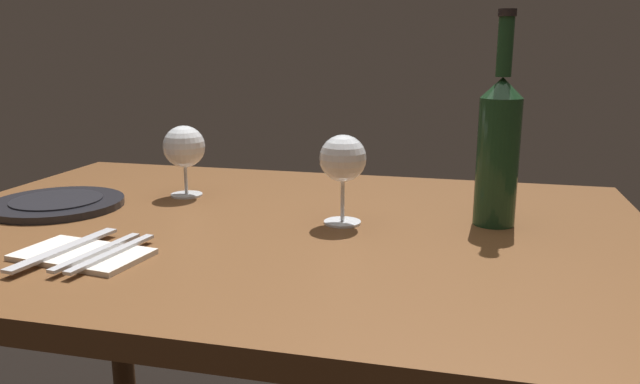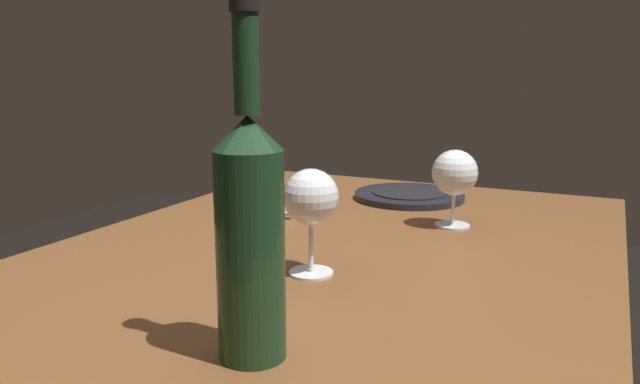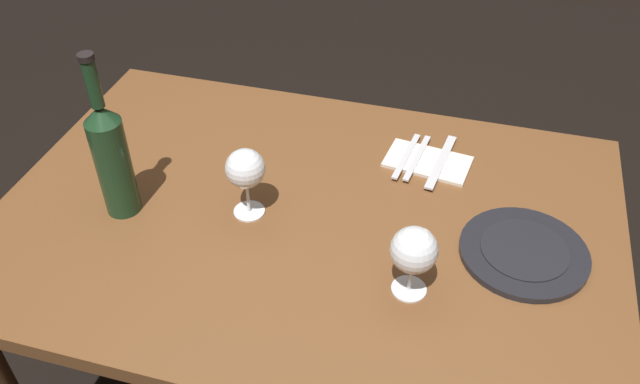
{
  "view_description": "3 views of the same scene",
  "coord_description": "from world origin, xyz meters",
  "px_view_note": "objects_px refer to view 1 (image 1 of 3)",
  "views": [
    {
      "loc": [
        -0.33,
        0.99,
        1.04
      ],
      "look_at": [
        -0.09,
        0.01,
        0.8
      ],
      "focal_mm": 34.2,
      "sensor_mm": 36.0,
      "label": 1
    },
    {
      "loc": [
        -0.89,
        -0.41,
        1.04
      ],
      "look_at": [
        0.0,
        0.02,
        0.84
      ],
      "focal_mm": 34.38,
      "sensor_mm": 36.0,
      "label": 2
    },
    {
      "loc": [
        0.3,
        -0.97,
        1.67
      ],
      "look_at": [
        0.03,
        0.01,
        0.8
      ],
      "focal_mm": 36.75,
      "sensor_mm": 36.0,
      "label": 3
    }
  ],
  "objects_px": {
    "wine_glass_left": "(184,148)",
    "dinner_plate": "(58,203)",
    "fork_outer": "(112,253)",
    "table_knife": "(65,249)",
    "folded_napkin": "(83,255)",
    "fork_inner": "(97,252)",
    "wine_glass_right": "(343,160)",
    "wine_bottle": "(498,147)"
  },
  "relations": [
    {
      "from": "wine_glass_left",
      "to": "dinner_plate",
      "type": "height_order",
      "value": "wine_glass_left"
    },
    {
      "from": "fork_outer",
      "to": "table_knife",
      "type": "distance_m",
      "value": 0.08
    },
    {
      "from": "folded_napkin",
      "to": "fork_inner",
      "type": "bearing_deg",
      "value": 180.0
    },
    {
      "from": "folded_napkin",
      "to": "wine_glass_left",
      "type": "bearing_deg",
      "value": -86.65
    },
    {
      "from": "dinner_plate",
      "to": "wine_glass_left",
      "type": "bearing_deg",
      "value": -143.94
    },
    {
      "from": "wine_glass_left",
      "to": "table_knife",
      "type": "relative_size",
      "value": 0.7
    },
    {
      "from": "dinner_plate",
      "to": "fork_inner",
      "type": "distance_m",
      "value": 0.35
    },
    {
      "from": "fork_inner",
      "to": "fork_outer",
      "type": "xyz_separation_m",
      "value": [
        -0.02,
        0.0,
        0.0
      ]
    },
    {
      "from": "wine_glass_right",
      "to": "folded_napkin",
      "type": "relative_size",
      "value": 0.78
    },
    {
      "from": "wine_glass_right",
      "to": "fork_inner",
      "type": "bearing_deg",
      "value": 40.64
    },
    {
      "from": "fork_inner",
      "to": "table_knife",
      "type": "distance_m",
      "value": 0.06
    },
    {
      "from": "wine_glass_left",
      "to": "fork_outer",
      "type": "relative_size",
      "value": 0.82
    },
    {
      "from": "wine_glass_right",
      "to": "fork_outer",
      "type": "height_order",
      "value": "wine_glass_right"
    },
    {
      "from": "fork_outer",
      "to": "fork_inner",
      "type": "bearing_deg",
      "value": 0.0
    },
    {
      "from": "fork_inner",
      "to": "table_knife",
      "type": "bearing_deg",
      "value": 0.0
    },
    {
      "from": "wine_glass_left",
      "to": "fork_outer",
      "type": "xyz_separation_m",
      "value": [
        -0.07,
        0.39,
        -0.09
      ]
    },
    {
      "from": "fork_outer",
      "to": "wine_glass_left",
      "type": "bearing_deg",
      "value": -79.47
    },
    {
      "from": "wine_glass_right",
      "to": "dinner_plate",
      "type": "distance_m",
      "value": 0.57
    },
    {
      "from": "wine_glass_right",
      "to": "wine_glass_left",
      "type": "bearing_deg",
      "value": -18.91
    },
    {
      "from": "wine_bottle",
      "to": "fork_inner",
      "type": "relative_size",
      "value": 2.02
    },
    {
      "from": "wine_bottle",
      "to": "fork_inner",
      "type": "xyz_separation_m",
      "value": [
        0.57,
        0.33,
        -0.13
      ]
    },
    {
      "from": "dinner_plate",
      "to": "fork_inner",
      "type": "height_order",
      "value": "dinner_plate"
    },
    {
      "from": "wine_glass_right",
      "to": "folded_napkin",
      "type": "bearing_deg",
      "value": 38.48
    },
    {
      "from": "wine_bottle",
      "to": "dinner_plate",
      "type": "xyz_separation_m",
      "value": [
        0.82,
        0.08,
        -0.13
      ]
    },
    {
      "from": "wine_bottle",
      "to": "wine_glass_right",
      "type": "bearing_deg",
      "value": 12.9
    },
    {
      "from": "wine_glass_left",
      "to": "table_knife",
      "type": "distance_m",
      "value": 0.4
    },
    {
      "from": "wine_bottle",
      "to": "dinner_plate",
      "type": "relative_size",
      "value": 1.45
    },
    {
      "from": "wine_glass_right",
      "to": "fork_outer",
      "type": "xyz_separation_m",
      "value": [
        0.29,
        0.27,
        -0.1
      ]
    },
    {
      "from": "folded_napkin",
      "to": "table_knife",
      "type": "distance_m",
      "value": 0.03
    },
    {
      "from": "wine_glass_left",
      "to": "table_knife",
      "type": "bearing_deg",
      "value": 88.97
    },
    {
      "from": "wine_glass_left",
      "to": "wine_bottle",
      "type": "distance_m",
      "value": 0.62
    },
    {
      "from": "dinner_plate",
      "to": "folded_napkin",
      "type": "distance_m",
      "value": 0.33
    },
    {
      "from": "wine_bottle",
      "to": "table_knife",
      "type": "relative_size",
      "value": 1.73
    },
    {
      "from": "wine_glass_right",
      "to": "table_knife",
      "type": "bearing_deg",
      "value": 36.13
    },
    {
      "from": "dinner_plate",
      "to": "wine_bottle",
      "type": "bearing_deg",
      "value": -174.26
    },
    {
      "from": "wine_glass_left",
      "to": "folded_napkin",
      "type": "bearing_deg",
      "value": 93.35
    },
    {
      "from": "wine_glass_left",
      "to": "fork_outer",
      "type": "distance_m",
      "value": 0.41
    },
    {
      "from": "wine_glass_left",
      "to": "folded_napkin",
      "type": "xyz_separation_m",
      "value": [
        -0.02,
        0.39,
        -0.1
      ]
    },
    {
      "from": "wine_bottle",
      "to": "fork_outer",
      "type": "bearing_deg",
      "value": 30.93
    },
    {
      "from": "wine_glass_left",
      "to": "wine_glass_right",
      "type": "bearing_deg",
      "value": 161.09
    },
    {
      "from": "dinner_plate",
      "to": "table_knife",
      "type": "height_order",
      "value": "dinner_plate"
    },
    {
      "from": "fork_inner",
      "to": "fork_outer",
      "type": "height_order",
      "value": "same"
    }
  ]
}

